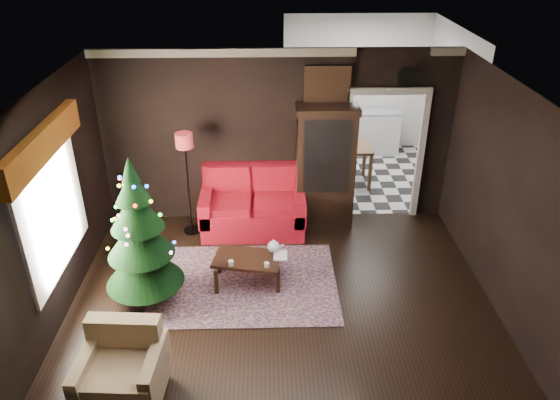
{
  "coord_description": "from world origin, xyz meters",
  "views": [
    {
      "loc": [
        -0.17,
        -5.3,
        4.49
      ],
      "look_at": [
        0.0,
        0.9,
        1.15
      ],
      "focal_mm": 34.0,
      "sensor_mm": 36.0,
      "label": 1
    }
  ],
  "objects_px": {
    "curio_cabinet": "(325,169)",
    "coffee_table": "(248,270)",
    "christmas_tree": "(139,232)",
    "armchair": "(121,369)",
    "kitchen_table": "(351,165)",
    "loveseat": "(253,202)",
    "teapot": "(273,246)",
    "floor_lamp": "(188,185)",
    "wall_clock": "(408,76)"
  },
  "relations": [
    {
      "from": "curio_cabinet",
      "to": "coffee_table",
      "type": "distance_m",
      "value": 2.16
    },
    {
      "from": "curio_cabinet",
      "to": "christmas_tree",
      "type": "bearing_deg",
      "value": -141.68
    },
    {
      "from": "armchair",
      "to": "kitchen_table",
      "type": "relative_size",
      "value": 1.1
    },
    {
      "from": "loveseat",
      "to": "kitchen_table",
      "type": "xyz_separation_m",
      "value": [
        1.8,
        1.65,
        -0.12
      ]
    },
    {
      "from": "christmas_tree",
      "to": "armchair",
      "type": "height_order",
      "value": "christmas_tree"
    },
    {
      "from": "teapot",
      "to": "floor_lamp",
      "type": "bearing_deg",
      "value": 135.6
    },
    {
      "from": "coffee_table",
      "to": "teapot",
      "type": "height_order",
      "value": "teapot"
    },
    {
      "from": "kitchen_table",
      "to": "teapot",
      "type": "bearing_deg",
      "value": -116.97
    },
    {
      "from": "loveseat",
      "to": "christmas_tree",
      "type": "relative_size",
      "value": 0.9
    },
    {
      "from": "loveseat",
      "to": "curio_cabinet",
      "type": "distance_m",
      "value": 1.25
    },
    {
      "from": "armchair",
      "to": "floor_lamp",
      "type": "bearing_deg",
      "value": 89.4
    },
    {
      "from": "christmas_tree",
      "to": "teapot",
      "type": "height_order",
      "value": "christmas_tree"
    },
    {
      "from": "curio_cabinet",
      "to": "wall_clock",
      "type": "height_order",
      "value": "wall_clock"
    },
    {
      "from": "floor_lamp",
      "to": "armchair",
      "type": "relative_size",
      "value": 2.04
    },
    {
      "from": "curio_cabinet",
      "to": "kitchen_table",
      "type": "relative_size",
      "value": 2.53
    },
    {
      "from": "floor_lamp",
      "to": "kitchen_table",
      "type": "xyz_separation_m",
      "value": [
        2.79,
        1.67,
        -0.45
      ]
    },
    {
      "from": "coffee_table",
      "to": "kitchen_table",
      "type": "height_order",
      "value": "kitchen_table"
    },
    {
      "from": "kitchen_table",
      "to": "coffee_table",
      "type": "bearing_deg",
      "value": -121.12
    },
    {
      "from": "curio_cabinet",
      "to": "wall_clock",
      "type": "xyz_separation_m",
      "value": [
        1.2,
        0.18,
        1.43
      ]
    },
    {
      "from": "floor_lamp",
      "to": "coffee_table",
      "type": "relative_size",
      "value": 1.88
    },
    {
      "from": "christmas_tree",
      "to": "coffee_table",
      "type": "height_order",
      "value": "christmas_tree"
    },
    {
      "from": "teapot",
      "to": "coffee_table",
      "type": "bearing_deg",
      "value": -160.05
    },
    {
      "from": "loveseat",
      "to": "christmas_tree",
      "type": "distance_m",
      "value": 2.29
    },
    {
      "from": "curio_cabinet",
      "to": "wall_clock",
      "type": "bearing_deg",
      "value": 8.53
    },
    {
      "from": "floor_lamp",
      "to": "coffee_table",
      "type": "xyz_separation_m",
      "value": [
        0.94,
        -1.39,
        -0.62
      ]
    },
    {
      "from": "floor_lamp",
      "to": "wall_clock",
      "type": "distance_m",
      "value": 3.7
    },
    {
      "from": "coffee_table",
      "to": "wall_clock",
      "type": "height_order",
      "value": "wall_clock"
    },
    {
      "from": "wall_clock",
      "to": "christmas_tree",
      "type": "bearing_deg",
      "value": -149.76
    },
    {
      "from": "floor_lamp",
      "to": "teapot",
      "type": "height_order",
      "value": "floor_lamp"
    },
    {
      "from": "teapot",
      "to": "kitchen_table",
      "type": "bearing_deg",
      "value": 63.03
    },
    {
      "from": "curio_cabinet",
      "to": "armchair",
      "type": "height_order",
      "value": "curio_cabinet"
    },
    {
      "from": "christmas_tree",
      "to": "teapot",
      "type": "relative_size",
      "value": 9.96
    },
    {
      "from": "loveseat",
      "to": "armchair",
      "type": "relative_size",
      "value": 2.06
    },
    {
      "from": "wall_clock",
      "to": "loveseat",
      "type": "bearing_deg",
      "value": -170.34
    },
    {
      "from": "christmas_tree",
      "to": "armchair",
      "type": "distance_m",
      "value": 1.77
    },
    {
      "from": "loveseat",
      "to": "coffee_table",
      "type": "bearing_deg",
      "value": -92.01
    },
    {
      "from": "coffee_table",
      "to": "teapot",
      "type": "relative_size",
      "value": 4.69
    },
    {
      "from": "coffee_table",
      "to": "armchair",
      "type": "bearing_deg",
      "value": -121.14
    },
    {
      "from": "loveseat",
      "to": "coffee_table",
      "type": "height_order",
      "value": "loveseat"
    },
    {
      "from": "armchair",
      "to": "wall_clock",
      "type": "relative_size",
      "value": 2.58
    },
    {
      "from": "teapot",
      "to": "wall_clock",
      "type": "relative_size",
      "value": 0.59
    },
    {
      "from": "floor_lamp",
      "to": "kitchen_table",
      "type": "height_order",
      "value": "floor_lamp"
    },
    {
      "from": "floor_lamp",
      "to": "armchair",
      "type": "height_order",
      "value": "floor_lamp"
    },
    {
      "from": "curio_cabinet",
      "to": "teapot",
      "type": "height_order",
      "value": "curio_cabinet"
    },
    {
      "from": "coffee_table",
      "to": "loveseat",
      "type": "bearing_deg",
      "value": 87.99
    },
    {
      "from": "christmas_tree",
      "to": "kitchen_table",
      "type": "bearing_deg",
      "value": 47.23
    },
    {
      "from": "floor_lamp",
      "to": "christmas_tree",
      "type": "height_order",
      "value": "christmas_tree"
    },
    {
      "from": "floor_lamp",
      "to": "coffee_table",
      "type": "bearing_deg",
      "value": -56.16
    },
    {
      "from": "curio_cabinet",
      "to": "floor_lamp",
      "type": "height_order",
      "value": "curio_cabinet"
    },
    {
      "from": "armchair",
      "to": "coffee_table",
      "type": "height_order",
      "value": "armchair"
    }
  ]
}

